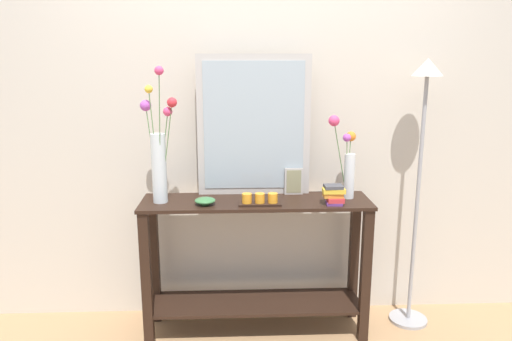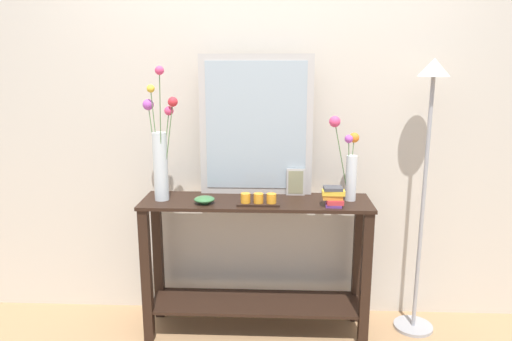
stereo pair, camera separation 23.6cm
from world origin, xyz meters
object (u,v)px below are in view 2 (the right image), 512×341
(tall_vase_left, at_px, (160,152))
(floor_lamp, at_px, (427,153))
(decorative_bowl, at_px, (204,199))
(picture_frame_small, at_px, (296,182))
(mirror_leaning, at_px, (256,126))
(candle_tray, at_px, (258,200))
(book_stack, at_px, (333,196))
(console_table, at_px, (256,255))
(vase_right, at_px, (349,162))

(tall_vase_left, bearing_deg, floor_lamp, 2.60)
(decorative_bowl, bearing_deg, tall_vase_left, 165.71)
(tall_vase_left, distance_m, picture_frame_small, 0.83)
(mirror_leaning, distance_m, candle_tray, 0.46)
(tall_vase_left, relative_size, candle_tray, 3.19)
(book_stack, xyz_separation_m, floor_lamp, (0.55, 0.16, 0.22))
(floor_lamp, bearing_deg, candle_tray, -171.31)
(mirror_leaning, height_order, candle_tray, mirror_leaning)
(picture_frame_small, xyz_separation_m, book_stack, (0.20, -0.22, -0.02))
(mirror_leaning, height_order, floor_lamp, mirror_leaning)
(console_table, relative_size, mirror_leaning, 1.60)
(vase_right, bearing_deg, mirror_leaning, 167.73)
(console_table, xyz_separation_m, picture_frame_small, (0.24, 0.12, 0.43))
(decorative_bowl, xyz_separation_m, floor_lamp, (1.29, 0.14, 0.26))
(console_table, relative_size, candle_tray, 5.54)
(tall_vase_left, bearing_deg, vase_right, 2.15)
(floor_lamp, bearing_deg, tall_vase_left, -177.40)
(mirror_leaning, relative_size, decorative_bowl, 7.09)
(decorative_bowl, bearing_deg, picture_frame_small, 20.37)
(vase_right, bearing_deg, tall_vase_left, -177.85)
(candle_tray, xyz_separation_m, decorative_bowl, (-0.31, 0.01, -0.00))
(candle_tray, bearing_deg, decorative_bowl, 177.75)
(tall_vase_left, relative_size, decorative_bowl, 6.53)
(picture_frame_small, bearing_deg, candle_tray, -136.25)
(tall_vase_left, xyz_separation_m, book_stack, (1.00, -0.09, -0.23))
(candle_tray, bearing_deg, mirror_leaning, 95.80)
(floor_lamp, bearing_deg, decorative_bowl, -173.94)
(console_table, height_order, candle_tray, candle_tray)
(vase_right, relative_size, candle_tray, 2.06)
(console_table, xyz_separation_m, floor_lamp, (0.99, 0.06, 0.63))
(console_table, relative_size, book_stack, 10.47)
(console_table, relative_size, picture_frame_small, 8.18)
(book_stack, bearing_deg, mirror_leaning, 150.81)
(tall_vase_left, relative_size, floor_lamp, 0.47)
(tall_vase_left, distance_m, candle_tray, 0.63)
(tall_vase_left, bearing_deg, mirror_leaning, 16.24)
(tall_vase_left, xyz_separation_m, vase_right, (1.09, 0.04, -0.06))
(mirror_leaning, distance_m, vase_right, 0.59)
(tall_vase_left, height_order, decorative_bowl, tall_vase_left)
(picture_frame_small, bearing_deg, decorative_bowl, -159.63)
(tall_vase_left, bearing_deg, picture_frame_small, 9.40)
(book_stack, bearing_deg, floor_lamp, 16.25)
(book_stack, bearing_deg, decorative_bowl, 178.13)
(mirror_leaning, distance_m, book_stack, 0.63)
(tall_vase_left, xyz_separation_m, candle_tray, (0.57, -0.08, -0.26))
(mirror_leaning, distance_m, decorative_bowl, 0.54)
(candle_tray, height_order, book_stack, book_stack)
(picture_frame_small, bearing_deg, floor_lamp, -4.59)
(tall_vase_left, distance_m, vase_right, 1.10)
(console_table, bearing_deg, decorative_bowl, -165.27)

